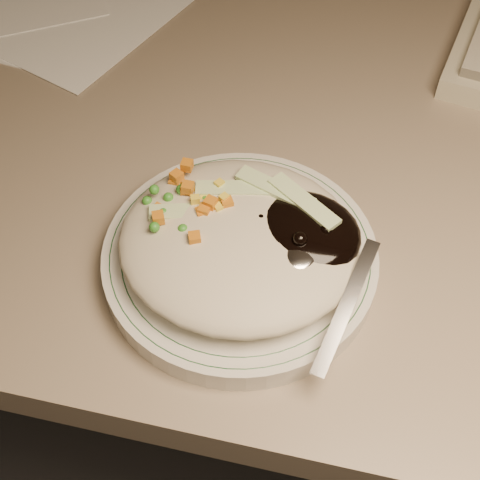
# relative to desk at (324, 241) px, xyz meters

# --- Properties ---
(desk) EXTENTS (1.40, 0.70, 0.74)m
(desk) POSITION_rel_desk_xyz_m (0.00, 0.00, 0.00)
(desk) COLOR #80705C
(desk) RESTS_ON ground
(plate) EXTENTS (0.23, 0.23, 0.02)m
(plate) POSITION_rel_desk_xyz_m (-0.06, -0.20, 0.21)
(plate) COLOR silver
(plate) RESTS_ON desk
(plate_rim) EXTENTS (0.22, 0.22, 0.00)m
(plate_rim) POSITION_rel_desk_xyz_m (-0.06, -0.20, 0.22)
(plate_rim) COLOR #144723
(plate_rim) RESTS_ON plate
(meal) EXTENTS (0.20, 0.19, 0.05)m
(meal) POSITION_rel_desk_xyz_m (-0.06, -0.20, 0.24)
(meal) COLOR #BDB599
(meal) RESTS_ON plate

